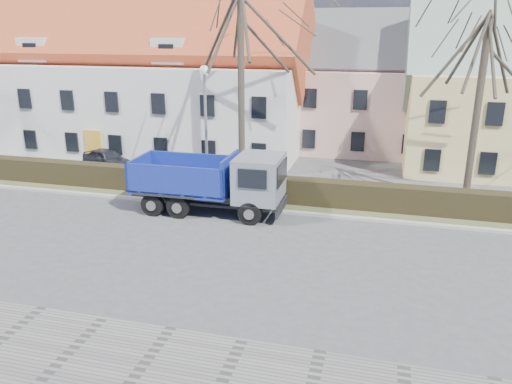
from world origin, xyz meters
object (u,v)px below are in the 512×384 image
(streetlight, at_px, (206,130))
(cart_frame, at_px, (181,199))
(parked_car_a, at_px, (107,159))
(dump_truck, at_px, (203,181))

(streetlight, height_order, cart_frame, streetlight)
(streetlight, distance_m, parked_car_a, 8.78)
(cart_frame, bearing_deg, parked_car_a, 143.78)
(dump_truck, distance_m, cart_frame, 1.99)
(dump_truck, relative_size, streetlight, 1.12)
(streetlight, distance_m, cart_frame, 4.08)
(dump_truck, distance_m, parked_car_a, 10.66)
(streetlight, bearing_deg, parked_car_a, 160.29)
(parked_car_a, bearing_deg, streetlight, -87.44)
(cart_frame, bearing_deg, streetlight, 79.24)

